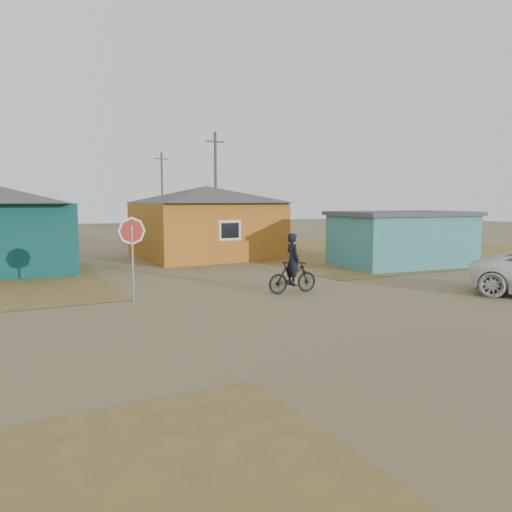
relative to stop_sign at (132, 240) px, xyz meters
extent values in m
plane|color=olive|center=(4.11, -3.78, -1.91)|extent=(120.00, 120.00, 0.00)
cube|color=olive|center=(18.11, 9.22, -1.91)|extent=(20.00, 18.00, 0.00)
cube|color=#B1661B|center=(6.61, 10.22, -0.41)|extent=(7.21, 6.24, 3.00)
pyramid|color=#38383B|center=(6.61, 10.22, 1.54)|extent=(7.72, 6.76, 0.90)
cube|color=silver|center=(6.61, 7.19, -0.26)|extent=(1.20, 0.06, 1.00)
cube|color=black|center=(6.61, 7.16, -0.26)|extent=(0.95, 0.04, 0.75)
cube|color=teal|center=(13.61, 2.72, -0.71)|extent=(6.39, 4.61, 2.40)
cube|color=#38383B|center=(13.61, 2.72, 0.59)|extent=(6.71, 4.93, 0.20)
cube|color=#A2B198|center=(-1.89, 30.22, -0.51)|extent=(6.49, 5.60, 2.80)
pyramid|color=#38383B|center=(-1.89, 30.22, 1.29)|extent=(7.04, 6.15, 0.80)
cube|color=gray|center=(14.11, 36.22, -0.51)|extent=(6.41, 5.50, 2.80)
pyramid|color=#38383B|center=(14.11, 36.22, 1.29)|extent=(6.95, 6.05, 0.80)
cylinder|color=brown|center=(10.61, 18.22, 2.09)|extent=(0.20, 0.20, 8.00)
cube|color=brown|center=(10.61, 18.22, 5.39)|extent=(1.40, 0.10, 0.10)
cylinder|color=brown|center=(11.61, 34.22, 2.09)|extent=(0.20, 0.20, 8.00)
cube|color=brown|center=(11.61, 34.22, 5.39)|extent=(1.40, 0.10, 0.10)
cylinder|color=gray|center=(0.00, 0.00, -0.74)|extent=(0.07, 0.07, 2.35)
imported|color=black|center=(5.13, -1.03, -1.38)|extent=(1.82, 0.59, 1.08)
imported|color=black|center=(5.13, -1.03, -0.77)|extent=(0.45, 0.67, 1.77)
camera|label=1|loc=(-3.73, -15.15, 1.18)|focal=35.00mm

